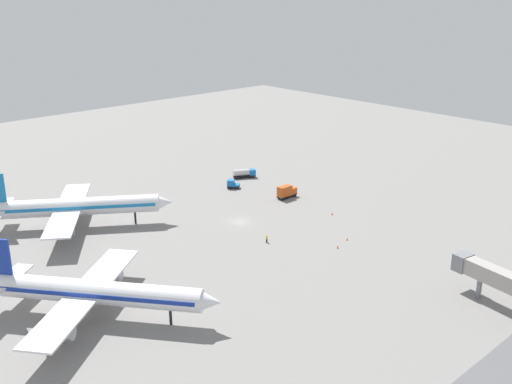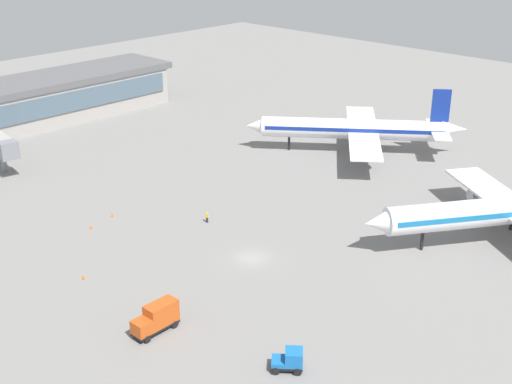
% 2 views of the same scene
% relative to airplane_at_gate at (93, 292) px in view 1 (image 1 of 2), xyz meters
% --- Properties ---
extents(ground, '(288.00, 288.00, 0.00)m').
position_rel_airplane_at_gate_xyz_m(ground, '(45.00, 15.55, -4.65)').
color(ground, gray).
extents(airplane_at_gate, '(30.18, 35.39, 12.79)m').
position_rel_airplane_at_gate_xyz_m(airplane_at_gate, '(0.00, 0.00, 0.00)').
color(airplane_at_gate, white).
rests_on(airplane_at_gate, ground).
extents(airplane_taxiing, '(37.48, 31.63, 13.13)m').
position_rel_airplane_at_gate_xyz_m(airplane_taxiing, '(16.14, 38.32, 0.12)').
color(airplane_taxiing, white).
rests_on(airplane_taxiing, ground).
extents(fuel_truck, '(6.45, 4.64, 2.50)m').
position_rel_airplane_at_gate_xyz_m(fuel_truck, '(68.19, 39.87, -3.26)').
color(fuel_truck, black).
rests_on(fuel_truck, ground).
extents(baggage_tug, '(3.64, 3.74, 2.30)m').
position_rel_airplane_at_gate_xyz_m(baggage_tug, '(59.71, 35.13, -3.49)').
color(baggage_tug, black).
rests_on(baggage_tug, ground).
extents(catering_truck, '(5.62, 2.24, 3.30)m').
position_rel_airplane_at_gate_xyz_m(catering_truck, '(64.73, 19.82, -2.95)').
color(catering_truck, black).
rests_on(catering_truck, ground).
extents(ground_crew_worker, '(0.47, 0.56, 1.67)m').
position_rel_airplane_at_gate_xyz_m(ground_crew_worker, '(41.46, 2.81, -3.80)').
color(ground_crew_worker, '#1E2338').
rests_on(ground_crew_worker, ground).
extents(jet_bridge, '(6.37, 21.72, 6.74)m').
position_rel_airplane_at_gate_xyz_m(jet_bridge, '(51.13, -44.26, 0.49)').
color(jet_bridge, '#9E9993').
rests_on(jet_bridge, ground).
extents(safety_cone_near_gate, '(0.44, 0.44, 0.60)m').
position_rel_airplane_at_gate_xyz_m(safety_cone_near_gate, '(54.83, -7.99, -4.35)').
color(safety_cone_near_gate, '#EA590C').
rests_on(safety_cone_near_gate, ground).
extents(safety_cone_mid_apron, '(0.44, 0.44, 0.60)m').
position_rel_airplane_at_gate_xyz_m(safety_cone_mid_apron, '(50.12, -9.27, -4.35)').
color(safety_cone_mid_apron, '#EA590C').
rests_on(safety_cone_mid_apron, ground).
extents(safety_cone_far_side, '(0.44, 0.44, 0.60)m').
position_rel_airplane_at_gate_xyz_m(safety_cone_far_side, '(63.98, 3.93, -4.35)').
color(safety_cone_far_side, '#EA590C').
rests_on(safety_cone_far_side, ground).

